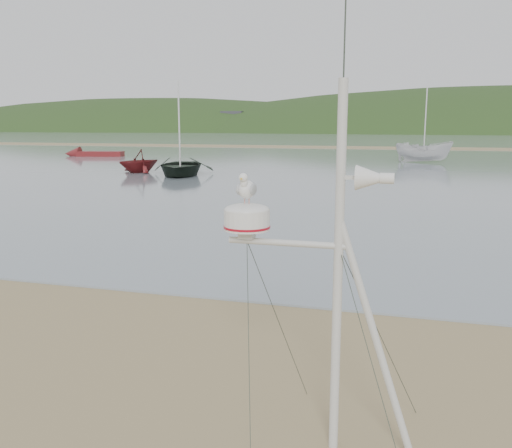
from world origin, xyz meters
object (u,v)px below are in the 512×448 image
(boat_white, at_px, (425,135))
(boat_dark, at_px, (179,132))
(boat_red, at_px, (138,150))
(dinghy_red_far, at_px, (86,154))
(mast_rig, at_px, (330,349))

(boat_white, bearing_deg, boat_dark, 139.29)
(boat_red, height_order, dinghy_red_far, boat_red)
(mast_rig, distance_m, boat_white, 42.76)
(boat_dark, height_order, boat_red, boat_dark)
(boat_red, distance_m, dinghy_red_far, 20.66)
(boat_dark, relative_size, boat_red, 1.84)
(boat_white, height_order, dinghy_red_far, boat_white)
(boat_dark, xyz_separation_m, boat_red, (-3.44, 1.08, -1.25))
(boat_dark, distance_m, boat_red, 3.82)
(boat_red, bearing_deg, boat_white, 68.27)
(mast_rig, bearing_deg, boat_red, 121.16)
(dinghy_red_far, bearing_deg, boat_white, -0.18)
(boat_dark, bearing_deg, boat_white, 31.52)
(boat_white, bearing_deg, dinghy_red_far, 91.79)
(boat_white, relative_size, dinghy_red_far, 0.76)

